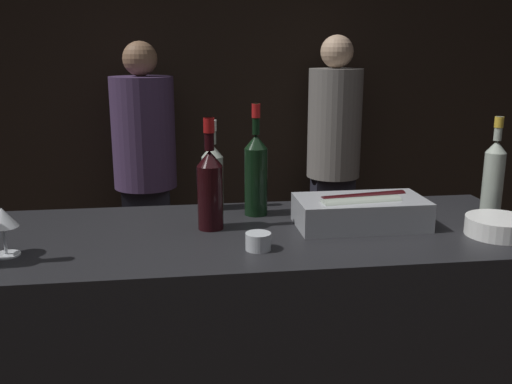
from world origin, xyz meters
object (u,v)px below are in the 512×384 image
white_wine_bottle (213,173)px  red_wine_bottle_burgundy (256,172)px  bowl_white (498,226)px  wine_glass (2,220)px  rose_wine_bottle (494,174)px  person_blond_tee (145,161)px  red_wine_bottle_tall (210,186)px  person_in_hoodie (334,151)px  ice_bin_with_bottles (361,211)px  candle_votive (258,241)px

white_wine_bottle → red_wine_bottle_burgundy: red_wine_bottle_burgundy is taller
bowl_white → wine_glass: (-1.47, 0.02, 0.08)m
rose_wine_bottle → wine_glass: bearing=-172.5°
wine_glass → person_blond_tee: (0.28, 1.99, -0.23)m
bowl_white → red_wine_bottle_tall: bearing=167.9°
person_in_hoodie → white_wine_bottle: bearing=146.6°
rose_wine_bottle → person_blond_tee: (-1.30, 1.79, -0.27)m
red_wine_bottle_tall → bowl_white: bearing=-12.1°
person_in_hoodie → red_wine_bottle_burgundy: bearing=152.0°
ice_bin_with_bottles → bowl_white: 0.43m
rose_wine_bottle → red_wine_bottle_burgundy: bearing=172.7°
ice_bin_with_bottles → red_wine_bottle_burgundy: red_wine_bottle_burgundy is taller
ice_bin_with_bottles → rose_wine_bottle: bearing=8.6°
candle_votive → person_in_hoodie: (0.80, 2.07, -0.12)m
rose_wine_bottle → white_wine_bottle: bearing=168.1°
red_wine_bottle_tall → rose_wine_bottle: red_wine_bottle_tall is taller
wine_glass → person_in_hoodie: 2.53m
red_wine_bottle_burgundy → white_wine_bottle: bearing=145.9°
ice_bin_with_bottles → bowl_white: (0.40, -0.15, -0.02)m
bowl_white → person_blond_tee: 2.35m
bowl_white → person_in_hoodie: bearing=89.0°
white_wine_bottle → person_in_hoodie: 1.86m
wine_glass → rose_wine_bottle: 1.59m
ice_bin_with_bottles → red_wine_bottle_burgundy: (-0.32, 0.18, 0.10)m
red_wine_bottle_tall → wine_glass: bearing=-163.8°
red_wine_bottle_tall → red_wine_bottle_burgundy: size_ratio=0.93×
ice_bin_with_bottles → person_in_hoodie: 1.95m
white_wine_bottle → red_wine_bottle_tall: bearing=-95.3°
candle_votive → rose_wine_bottle: bearing=16.4°
red_wine_bottle_burgundy → person_in_hoodie: person_in_hoodie is taller
ice_bin_with_bottles → person_blond_tee: 2.03m
candle_votive → person_blond_tee: (-0.44, 2.04, -0.15)m
ice_bin_with_bottles → person_in_hoodie: (0.43, 1.89, -0.14)m
red_wine_bottle_tall → red_wine_bottle_burgundy: 0.22m
white_wine_bottle → person_in_hoodie: size_ratio=0.19×
red_wine_bottle_burgundy → bowl_white: bearing=-24.7°
bowl_white → person_blond_tee: bearing=120.8°
bowl_white → white_wine_bottle: bearing=153.6°
wine_glass → person_blond_tee: size_ratio=0.09×
person_blond_tee → person_in_hoodie: bearing=-156.9°
white_wine_bottle → rose_wine_bottle: (0.97, -0.20, 0.01)m
candle_votive → person_in_hoodie: bearing=69.0°
bowl_white → white_wine_bottle: 0.97m
bowl_white → white_wine_bottle: (-0.86, 0.43, 0.10)m
white_wine_bottle → bowl_white: bearing=-26.4°
ice_bin_with_bottles → candle_votive: ice_bin_with_bottles is taller
bowl_white → wine_glass: size_ratio=1.44×
candle_votive → red_wine_bottle_tall: size_ratio=0.21×
candle_votive → white_wine_bottle: size_ratio=0.23×
candle_votive → red_wine_bottle_burgundy: bearing=83.3°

